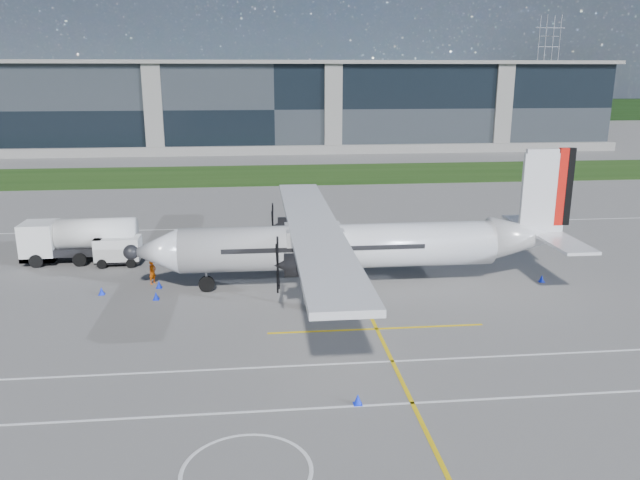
{
  "coord_description": "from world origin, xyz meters",
  "views": [
    {
      "loc": [
        -3.38,
        -37.32,
        13.67
      ],
      "look_at": [
        0.71,
        2.18,
        2.94
      ],
      "focal_mm": 35.0,
      "sensor_mm": 36.0,
      "label": 1
    }
  ],
  "objects_px": {
    "safety_cone_tail": "(542,278)",
    "pylon_east": "(547,67)",
    "turboprop_aircraft": "(355,220)",
    "baggage_tug": "(118,251)",
    "safety_cone_fwd": "(101,291)",
    "ground_crew_person": "(152,270)",
    "safety_cone_nose_port": "(156,296)",
    "safety_cone_nose_stbd": "(159,284)",
    "safety_cone_portwing": "(358,399)",
    "fuel_tanker_truck": "(72,240)"
  },
  "relations": [
    {
      "from": "safety_cone_nose_port",
      "to": "safety_cone_portwing",
      "type": "bearing_deg",
      "value": -52.92
    },
    {
      "from": "safety_cone_nose_stbd",
      "to": "safety_cone_fwd",
      "type": "bearing_deg",
      "value": -165.19
    },
    {
      "from": "safety_cone_fwd",
      "to": "safety_cone_nose_port",
      "type": "xyz_separation_m",
      "value": [
        3.58,
        -1.29,
        0.0
      ]
    },
    {
      "from": "turboprop_aircraft",
      "to": "baggage_tug",
      "type": "bearing_deg",
      "value": 158.08
    },
    {
      "from": "baggage_tug",
      "to": "safety_cone_portwing",
      "type": "relative_size",
      "value": 6.83
    },
    {
      "from": "baggage_tug",
      "to": "safety_cone_fwd",
      "type": "bearing_deg",
      "value": -88.13
    },
    {
      "from": "fuel_tanker_truck",
      "to": "ground_crew_person",
      "type": "bearing_deg",
      "value": -40.91
    },
    {
      "from": "safety_cone_nose_stbd",
      "to": "safety_cone_nose_port",
      "type": "distance_m",
      "value": 2.2
    },
    {
      "from": "safety_cone_portwing",
      "to": "safety_cone_fwd",
      "type": "xyz_separation_m",
      "value": [
        -14.0,
        15.08,
        0.0
      ]
    },
    {
      "from": "pylon_east",
      "to": "fuel_tanker_truck",
      "type": "bearing_deg",
      "value": -125.86
    },
    {
      "from": "safety_cone_tail",
      "to": "safety_cone_fwd",
      "type": "bearing_deg",
      "value": 179.02
    },
    {
      "from": "turboprop_aircraft",
      "to": "safety_cone_fwd",
      "type": "bearing_deg",
      "value": 179.66
    },
    {
      "from": "pylon_east",
      "to": "turboprop_aircraft",
      "type": "bearing_deg",
      "value": -118.88
    },
    {
      "from": "turboprop_aircraft",
      "to": "safety_cone_nose_port",
      "type": "distance_m",
      "value": 13.36
    },
    {
      "from": "fuel_tanker_truck",
      "to": "ground_crew_person",
      "type": "height_order",
      "value": "fuel_tanker_truck"
    },
    {
      "from": "fuel_tanker_truck",
      "to": "safety_cone_nose_stbd",
      "type": "xyz_separation_m",
      "value": [
        7.16,
        -6.67,
        -1.38
      ]
    },
    {
      "from": "pylon_east",
      "to": "safety_cone_portwing",
      "type": "distance_m",
      "value": 184.88
    },
    {
      "from": "pylon_east",
      "to": "baggage_tug",
      "type": "xyz_separation_m",
      "value": [
        -98.55,
        -142.28,
        -13.98
      ]
    },
    {
      "from": "baggage_tug",
      "to": "safety_cone_tail",
      "type": "height_order",
      "value": "baggage_tug"
    },
    {
      "from": "fuel_tanker_truck",
      "to": "turboprop_aircraft",
      "type": "bearing_deg",
      "value": -21.08
    },
    {
      "from": "safety_cone_tail",
      "to": "fuel_tanker_truck",
      "type": "bearing_deg",
      "value": 166.1
    },
    {
      "from": "pylon_east",
      "to": "safety_cone_fwd",
      "type": "height_order",
      "value": "pylon_east"
    },
    {
      "from": "safety_cone_tail",
      "to": "pylon_east",
      "type": "bearing_deg",
      "value": 65.06
    },
    {
      "from": "safety_cone_nose_stbd",
      "to": "baggage_tug",
      "type": "bearing_deg",
      "value": 123.19
    },
    {
      "from": "pylon_east",
      "to": "turboprop_aircraft",
      "type": "height_order",
      "value": "pylon_east"
    },
    {
      "from": "fuel_tanker_truck",
      "to": "safety_cone_tail",
      "type": "distance_m",
      "value": 33.64
    },
    {
      "from": "safety_cone_fwd",
      "to": "pylon_east",
      "type": "bearing_deg",
      "value": 56.54
    },
    {
      "from": "baggage_tug",
      "to": "safety_cone_nose_stbd",
      "type": "height_order",
      "value": "baggage_tug"
    },
    {
      "from": "pylon_east",
      "to": "safety_cone_portwing",
      "type": "height_order",
      "value": "pylon_east"
    },
    {
      "from": "pylon_east",
      "to": "safety_cone_tail",
      "type": "bearing_deg",
      "value": -114.94
    },
    {
      "from": "safety_cone_tail",
      "to": "safety_cone_nose_port",
      "type": "height_order",
      "value": "same"
    },
    {
      "from": "safety_cone_nose_stbd",
      "to": "safety_cone_portwing",
      "type": "distance_m",
      "value": 19.16
    },
    {
      "from": "safety_cone_tail",
      "to": "turboprop_aircraft",
      "type": "bearing_deg",
      "value": 178.21
    },
    {
      "from": "safety_cone_portwing",
      "to": "safety_cone_nose_port",
      "type": "distance_m",
      "value": 17.29
    },
    {
      "from": "baggage_tug",
      "to": "safety_cone_nose_stbd",
      "type": "bearing_deg",
      "value": -56.81
    },
    {
      "from": "turboprop_aircraft",
      "to": "safety_cone_nose_port",
      "type": "relative_size",
      "value": 59.64
    },
    {
      "from": "turboprop_aircraft",
      "to": "fuel_tanker_truck",
      "type": "height_order",
      "value": "turboprop_aircraft"
    },
    {
      "from": "turboprop_aircraft",
      "to": "fuel_tanker_truck",
      "type": "distance_m",
      "value": 21.54
    },
    {
      "from": "fuel_tanker_truck",
      "to": "safety_cone_nose_port",
      "type": "relative_size",
      "value": 17.35
    },
    {
      "from": "fuel_tanker_truck",
      "to": "baggage_tug",
      "type": "relative_size",
      "value": 2.54
    },
    {
      "from": "safety_cone_fwd",
      "to": "safety_cone_tail",
      "type": "bearing_deg",
      "value": -0.98
    },
    {
      "from": "safety_cone_nose_stbd",
      "to": "safety_cone_portwing",
      "type": "bearing_deg",
      "value": -56.57
    },
    {
      "from": "turboprop_aircraft",
      "to": "ground_crew_person",
      "type": "distance_m",
      "value": 13.88
    },
    {
      "from": "baggage_tug",
      "to": "fuel_tanker_truck",
      "type": "bearing_deg",
      "value": 163.0
    },
    {
      "from": "ground_crew_person",
      "to": "safety_cone_nose_port",
      "type": "height_order",
      "value": "ground_crew_person"
    },
    {
      "from": "safety_cone_tail",
      "to": "safety_cone_fwd",
      "type": "height_order",
      "value": "same"
    },
    {
      "from": "safety_cone_nose_port",
      "to": "pylon_east",
      "type": "bearing_deg",
      "value": 57.73
    },
    {
      "from": "ground_crew_person",
      "to": "safety_cone_nose_stbd",
      "type": "height_order",
      "value": "ground_crew_person"
    },
    {
      "from": "safety_cone_nose_stbd",
      "to": "safety_cone_tail",
      "type": "height_order",
      "value": "same"
    },
    {
      "from": "safety_cone_fwd",
      "to": "turboprop_aircraft",
      "type": "bearing_deg",
      "value": -0.34
    }
  ]
}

